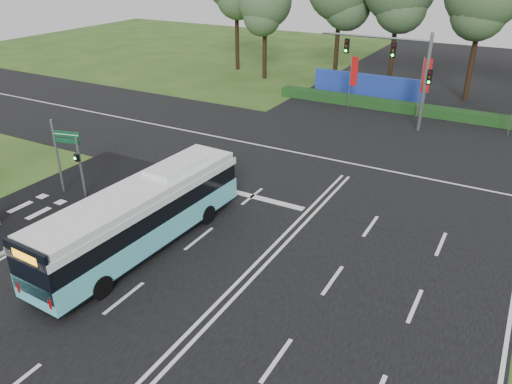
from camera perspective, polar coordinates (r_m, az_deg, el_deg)
ground at (r=21.89m, az=0.62°, el=-7.65°), size 120.00×120.00×0.00m
road_main at (r=21.87m, az=0.62°, el=-7.60°), size 20.00×120.00×0.04m
road_cross at (r=31.71m, az=11.09°, el=3.13°), size 120.00×14.00×0.05m
bike_path at (r=27.65m, az=-26.08°, el=-2.79°), size 5.00×18.00×0.06m
kerb_strip at (r=25.84m, az=-22.94°, el=-4.08°), size 0.25×18.00×0.12m
city_bus at (r=22.40m, az=-12.88°, el=-2.65°), size 2.84×11.37×3.24m
pedestrian_signal at (r=27.89m, az=-19.49°, el=2.90°), size 0.32×0.42×3.41m
street_sign at (r=28.43m, az=-21.33°, el=4.67°), size 1.58×0.48×4.17m
banner_flag_left at (r=42.55m, az=11.03°, el=13.06°), size 0.64×0.14×4.38m
banner_flag_mid at (r=41.17m, az=18.72°, el=12.09°), size 0.70×0.11×4.77m
traffic_light_gantry at (r=38.19m, az=16.33°, el=13.82°), size 8.41×0.28×7.00m
hedge at (r=43.04m, az=16.69°, el=9.20°), size 22.00×1.20×0.80m
blue_hoarding at (r=46.16m, az=12.69°, el=11.67°), size 10.00×0.30×2.20m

